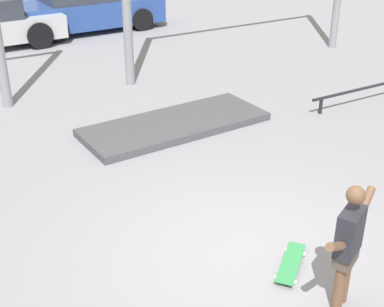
# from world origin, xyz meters

# --- Properties ---
(ground_plane) EXTENTS (36.00, 36.00, 0.00)m
(ground_plane) POSITION_xyz_m (0.00, 0.00, 0.00)
(ground_plane) COLOR gray
(skateboarder) EXTENTS (1.20, 0.65, 1.46)m
(skateboarder) POSITION_xyz_m (0.34, -1.16, 0.80)
(skateboarder) COLOR brown
(skateboarder) RESTS_ON ground_plane
(skateboard) EXTENTS (0.76, 0.67, 0.08)m
(skateboard) POSITION_xyz_m (0.29, -0.41, 0.06)
(skateboard) COLOR #338C4C
(skateboard) RESTS_ON ground_plane
(manual_pad) EXTENTS (3.52, 1.52, 0.14)m
(manual_pad) POSITION_xyz_m (1.06, 3.84, 0.07)
(manual_pad) COLOR #47474C
(manual_pad) RESTS_ON ground_plane
(grind_rail) EXTENTS (2.49, 0.08, 0.35)m
(grind_rail) POSITION_xyz_m (4.90, 3.01, 0.28)
(grind_rail) COLOR black
(grind_rail) RESTS_ON ground_plane
(parked_car_blue) EXTENTS (4.38, 2.00, 1.43)m
(parked_car_blue) POSITION_xyz_m (2.36, 11.78, 0.70)
(parked_car_blue) COLOR #284793
(parked_car_blue) RESTS_ON ground_plane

